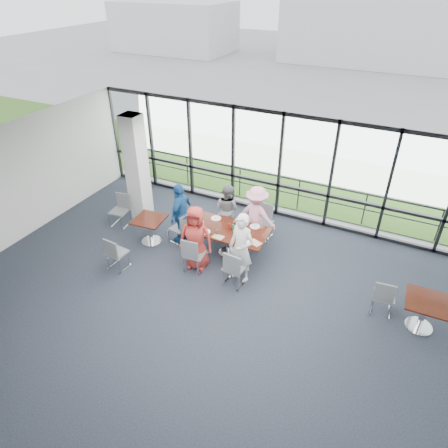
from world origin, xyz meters
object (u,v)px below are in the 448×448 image
at_px(diner_end, 181,213).
at_px(chair_spare_lb, 119,211).
at_px(chair_spare_la, 117,253).
at_px(diner_far_right, 256,216).
at_px(chair_main_nl, 195,254).
at_px(chair_spare_r, 384,296).
at_px(chair_main_end, 179,228).
at_px(side_table_left, 150,223).
at_px(diner_near_right, 241,248).
at_px(chair_main_fl, 224,216).
at_px(chair_main_nr, 235,268).
at_px(diner_far_left, 227,209).
at_px(structural_column, 137,169).
at_px(main_table, 229,233).
at_px(side_table_right, 426,305).
at_px(diner_near_left, 196,238).
at_px(chair_main_fr, 263,223).

relative_size(diner_end, chair_spare_lb, 1.84).
bearing_deg(chair_spare_la, diner_far_right, 48.69).
distance_m(chair_main_nl, chair_spare_r, 4.46).
height_order(diner_end, chair_main_end, diner_end).
height_order(side_table_left, diner_end, diner_end).
xyz_separation_m(side_table_left, chair_spare_la, (-0.08, -1.31, -0.16)).
distance_m(diner_near_right, chair_spare_r, 3.32).
height_order(chair_main_fl, chair_spare_la, chair_spare_la).
distance_m(chair_main_fl, chair_main_end, 1.39).
bearing_deg(diner_far_right, chair_main_fl, -4.97).
bearing_deg(chair_main_nr, diner_far_left, 125.94).
bearing_deg(chair_main_nr, structural_column, 163.74).
bearing_deg(chair_spare_la, side_table_left, 91.07).
height_order(structural_column, chair_spare_r, structural_column).
xyz_separation_m(side_table_left, diner_near_right, (2.87, -0.31, 0.28)).
bearing_deg(main_table, chair_spare_r, -8.26).
distance_m(diner_far_left, chair_main_nr, 2.30).
xyz_separation_m(chair_spare_la, chair_spare_lb, (-1.22, 1.62, 0.01)).
xyz_separation_m(diner_end, chair_main_end, (-0.02, -0.11, -0.44)).
bearing_deg(chair_main_fl, chair_spare_lb, 26.14).
distance_m(side_table_right, diner_far_left, 5.48).
bearing_deg(chair_main_nl, diner_near_left, 99.42).
bearing_deg(chair_spare_la, diner_near_left, 32.89).
xyz_separation_m(diner_end, chair_spare_r, (5.41, -0.44, -0.42)).
distance_m(structural_column, chair_main_fl, 2.84).
distance_m(diner_far_left, chair_spare_la, 3.24).
distance_m(side_table_right, diner_near_left, 5.29).
xyz_separation_m(side_table_left, diner_near_left, (1.67, -0.37, 0.24)).
height_order(main_table, chair_spare_la, chair_spare_la).
relative_size(diner_far_right, chair_main_fl, 1.89).
height_order(diner_near_left, chair_spare_la, diner_near_left).
bearing_deg(structural_column, chair_main_fl, 10.89).
relative_size(diner_far_right, chair_spare_r, 1.89).
height_order(structural_column, side_table_right, structural_column).
relative_size(main_table, side_table_right, 2.39).
xyz_separation_m(side_table_left, diner_far_left, (1.67, 1.40, 0.13)).
relative_size(chair_main_nl, chair_main_fr, 1.00).
relative_size(structural_column, side_table_right, 3.71).
height_order(side_table_right, diner_near_right, diner_near_right).
bearing_deg(chair_main_fl, chair_main_nr, 126.32).
distance_m(structural_column, diner_end, 1.93).
height_order(diner_far_left, chair_main_fl, diner_far_left).
xyz_separation_m(side_table_left, chair_main_end, (0.70, 0.36, -0.19)).
distance_m(chair_spare_lb, chair_spare_r, 7.45).
xyz_separation_m(side_table_right, chair_spare_r, (-0.80, 0.13, -0.18)).
bearing_deg(diner_near_left, diner_far_left, 77.28).
bearing_deg(diner_near_left, structural_column, 140.87).
bearing_deg(chair_spare_lb, diner_near_left, 159.37).
distance_m(main_table, diner_end, 1.47).
bearing_deg(side_table_right, chair_main_fr, 158.36).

